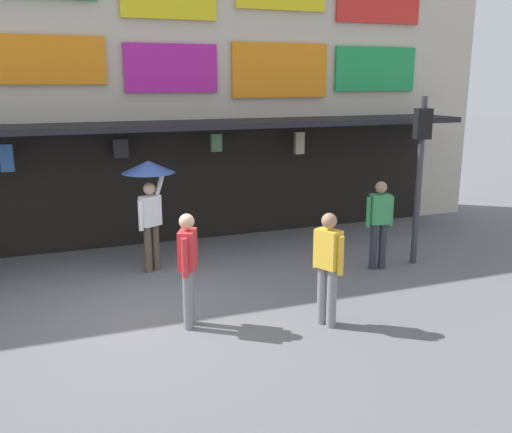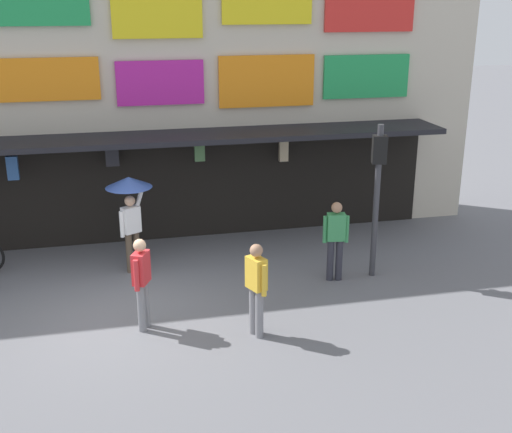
{
  "view_description": "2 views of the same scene",
  "coord_description": "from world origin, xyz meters",
  "px_view_note": "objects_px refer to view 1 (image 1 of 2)",
  "views": [
    {
      "loc": [
        -1.32,
        -7.81,
        3.47
      ],
      "look_at": [
        2.06,
        1.18,
        1.12
      ],
      "focal_mm": 38.92,
      "sensor_mm": 36.0,
      "label": 1
    },
    {
      "loc": [
        0.07,
        -10.86,
        5.55
      ],
      "look_at": [
        2.74,
        0.9,
        1.45
      ],
      "focal_mm": 45.44,
      "sensor_mm": 36.0,
      "label": 2
    }
  ],
  "objects_px": {
    "pedestrian_in_black": "(188,264)",
    "pedestrian_in_blue": "(328,263)",
    "pedestrian_in_white": "(379,220)",
    "pedestrian_with_umbrella": "(149,185)",
    "traffic_light_far": "(420,154)"
  },
  "relations": [
    {
      "from": "pedestrian_in_white",
      "to": "pedestrian_in_black",
      "type": "xyz_separation_m",
      "value": [
        -3.95,
        -1.23,
        0.0
      ]
    },
    {
      "from": "traffic_light_far",
      "to": "pedestrian_in_blue",
      "type": "xyz_separation_m",
      "value": [
        -2.94,
        -1.95,
        -1.19
      ]
    },
    {
      "from": "pedestrian_with_umbrella",
      "to": "pedestrian_in_blue",
      "type": "height_order",
      "value": "pedestrian_with_umbrella"
    },
    {
      "from": "pedestrian_in_blue",
      "to": "traffic_light_far",
      "type": "bearing_deg",
      "value": 33.58
    },
    {
      "from": "pedestrian_in_black",
      "to": "pedestrian_in_blue",
      "type": "height_order",
      "value": "same"
    },
    {
      "from": "pedestrian_in_white",
      "to": "pedestrian_with_umbrella",
      "type": "height_order",
      "value": "pedestrian_with_umbrella"
    },
    {
      "from": "traffic_light_far",
      "to": "pedestrian_with_umbrella",
      "type": "height_order",
      "value": "traffic_light_far"
    },
    {
      "from": "pedestrian_in_black",
      "to": "pedestrian_in_blue",
      "type": "bearing_deg",
      "value": -19.52
    },
    {
      "from": "pedestrian_with_umbrella",
      "to": "pedestrian_in_black",
      "type": "height_order",
      "value": "pedestrian_with_umbrella"
    },
    {
      "from": "traffic_light_far",
      "to": "pedestrian_with_umbrella",
      "type": "xyz_separation_m",
      "value": [
        -4.87,
        1.31,
        -0.5
      ]
    },
    {
      "from": "pedestrian_with_umbrella",
      "to": "pedestrian_in_black",
      "type": "xyz_separation_m",
      "value": [
        0.06,
        -2.6,
        -0.69
      ]
    },
    {
      "from": "pedestrian_in_white",
      "to": "pedestrian_in_blue",
      "type": "bearing_deg",
      "value": -137.66
    },
    {
      "from": "pedestrian_with_umbrella",
      "to": "pedestrian_in_black",
      "type": "distance_m",
      "value": 2.69
    },
    {
      "from": "traffic_light_far",
      "to": "pedestrian_in_white",
      "type": "relative_size",
      "value": 1.9
    },
    {
      "from": "pedestrian_in_white",
      "to": "pedestrian_in_black",
      "type": "height_order",
      "value": "same"
    }
  ]
}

